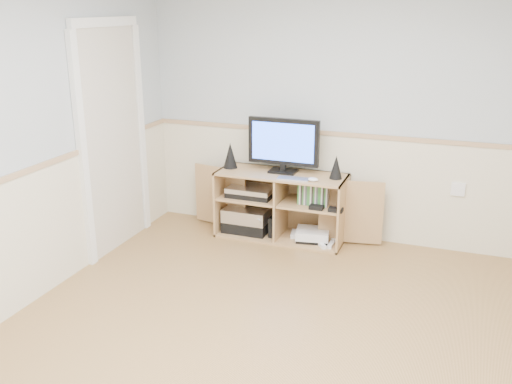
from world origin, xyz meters
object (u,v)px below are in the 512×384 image
media_cabinet (283,203)px  game_consoles (312,235)px  keyboard (293,179)px  monitor (283,143)px

media_cabinet → game_consoles: size_ratio=4.20×
keyboard → game_consoles: keyboard is taller
monitor → keyboard: monitor is taller
monitor → keyboard: size_ratio=2.37×
monitor → game_consoles: 0.92m
monitor → keyboard: 0.37m
media_cabinet → monitor: 0.60m
media_cabinet → monitor: bearing=-90.0°
game_consoles → keyboard: bearing=-141.5°
media_cabinet → keyboard: keyboard is taller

